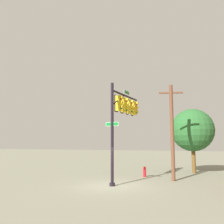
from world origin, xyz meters
TOP-DOWN VIEW (x-y plane):
  - ground_plane at (0.00, 0.00)m, footprint 120.00×120.00m
  - signal_pole_assembly at (1.76, -0.37)m, footprint 4.52×1.56m
  - utility_pole at (3.14, -3.75)m, footprint 0.44×1.79m
  - fire_hydrant at (4.58, -1.41)m, footprint 0.33×0.24m
  - tree_near at (8.12, -5.39)m, footprint 3.93×3.93m

SIDE VIEW (x-z plane):
  - ground_plane at x=0.00m, z-range 0.00..0.00m
  - fire_hydrant at x=4.58m, z-range 0.00..0.83m
  - utility_pole at x=3.14m, z-range 0.14..7.29m
  - tree_near at x=8.12m, z-range 0.96..6.84m
  - signal_pole_assembly at x=1.76m, z-range 1.61..8.44m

